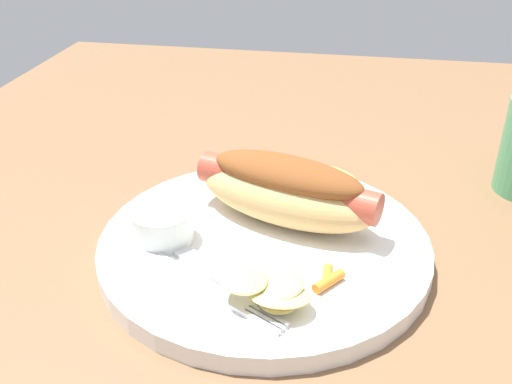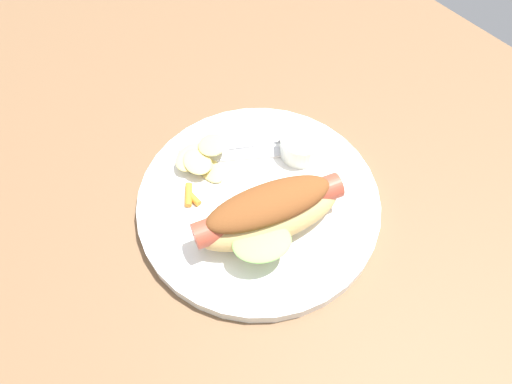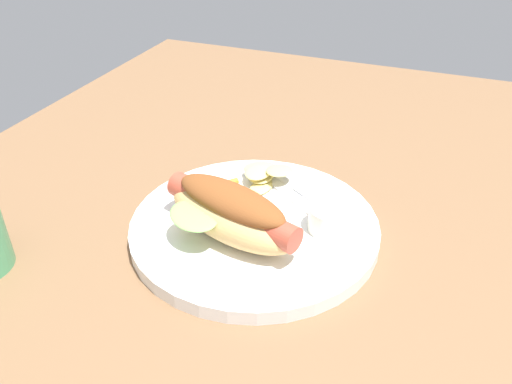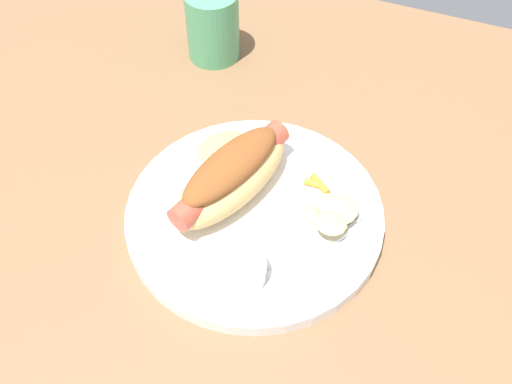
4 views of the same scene
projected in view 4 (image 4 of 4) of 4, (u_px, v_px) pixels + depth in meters
ground_plane at (255, 225)px, 66.91cm from camera, size 120.00×90.00×1.80cm
plate at (253, 211)px, 65.93cm from camera, size 27.35×27.35×1.60cm
hot_dog at (231, 174)px, 64.23cm from camera, size 11.26×17.13×5.83cm
sauce_ramekin at (240, 270)px, 58.67cm from camera, size 5.07×5.07×2.79cm
fork at (302, 260)px, 60.78cm from camera, size 8.92×14.64×0.40cm
knife at (281, 255)px, 61.18cm from camera, size 9.19×12.06×0.36cm
chips_pile at (333, 212)px, 63.41cm from camera, size 6.44×6.93×2.27cm
carrot_garnish at (318, 184)px, 66.80cm from camera, size 3.09×2.37×0.80cm
drinking_cup at (213, 25)px, 80.51cm from camera, size 6.97×6.97×9.36cm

